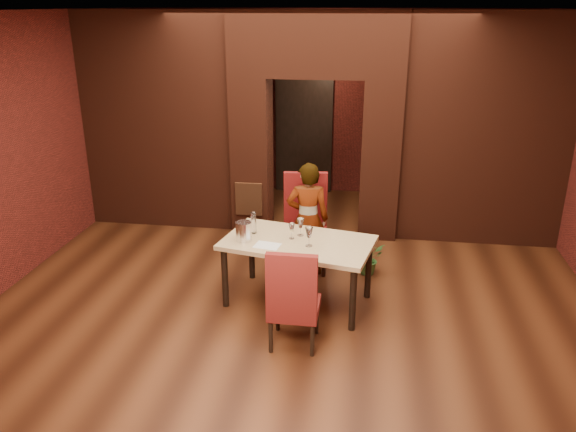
# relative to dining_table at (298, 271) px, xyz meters

# --- Properties ---
(floor) EXTENTS (8.00, 8.00, 0.00)m
(floor) POSITION_rel_dining_table_xyz_m (-0.04, 0.24, -0.39)
(floor) COLOR #4C2613
(floor) RESTS_ON ground
(ceiling) EXTENTS (7.00, 8.00, 0.04)m
(ceiling) POSITION_rel_dining_table_xyz_m (-0.04, 0.24, 2.81)
(ceiling) COLOR silver
(ceiling) RESTS_ON ground
(wall_back) EXTENTS (7.00, 0.04, 3.20)m
(wall_back) POSITION_rel_dining_table_xyz_m (-0.04, 4.24, 1.21)
(wall_back) COLOR maroon
(wall_back) RESTS_ON ground
(wall_front) EXTENTS (7.00, 0.04, 3.20)m
(wall_front) POSITION_rel_dining_table_xyz_m (-0.04, -3.76, 1.21)
(wall_front) COLOR maroon
(wall_front) RESTS_ON ground
(wall_left) EXTENTS (0.04, 8.00, 3.20)m
(wall_left) POSITION_rel_dining_table_xyz_m (-3.54, 0.24, 1.21)
(wall_left) COLOR maroon
(wall_left) RESTS_ON ground
(pillar_left) EXTENTS (0.55, 0.55, 2.30)m
(pillar_left) POSITION_rel_dining_table_xyz_m (-0.99, 2.24, 0.76)
(pillar_left) COLOR maroon
(pillar_left) RESTS_ON ground
(pillar_right) EXTENTS (0.55, 0.55, 2.30)m
(pillar_right) POSITION_rel_dining_table_xyz_m (0.91, 2.24, 0.76)
(pillar_right) COLOR maroon
(pillar_right) RESTS_ON ground
(lintel) EXTENTS (2.45, 0.55, 0.90)m
(lintel) POSITION_rel_dining_table_xyz_m (-0.04, 2.24, 2.36)
(lintel) COLOR maroon
(lintel) RESTS_ON ground
(wing_wall_left) EXTENTS (2.28, 0.35, 3.20)m
(wing_wall_left) POSITION_rel_dining_table_xyz_m (-2.41, 2.24, 1.21)
(wing_wall_left) COLOR maroon
(wing_wall_left) RESTS_ON ground
(wing_wall_right) EXTENTS (2.28, 0.35, 3.20)m
(wing_wall_right) POSITION_rel_dining_table_xyz_m (2.32, 2.24, 1.21)
(wing_wall_right) COLOR maroon
(wing_wall_right) RESTS_ON ground
(vent_panel) EXTENTS (0.40, 0.03, 0.50)m
(vent_panel) POSITION_rel_dining_table_xyz_m (-0.99, 1.95, 0.16)
(vent_panel) COLOR #9E552E
(vent_panel) RESTS_ON ground
(rear_door) EXTENTS (0.90, 0.08, 2.10)m
(rear_door) POSITION_rel_dining_table_xyz_m (-0.44, 4.18, 0.66)
(rear_door) COLOR black
(rear_door) RESTS_ON ground
(rear_door_frame) EXTENTS (1.02, 0.04, 2.22)m
(rear_door_frame) POSITION_rel_dining_table_xyz_m (-0.44, 4.14, 0.66)
(rear_door_frame) COLOR black
(rear_door_frame) RESTS_ON ground
(dining_table) EXTENTS (1.80, 1.24, 0.77)m
(dining_table) POSITION_rel_dining_table_xyz_m (0.00, 0.00, 0.00)
(dining_table) COLOR tan
(dining_table) RESTS_ON ground
(chair_far) EXTENTS (0.63, 0.63, 1.24)m
(chair_far) POSITION_rel_dining_table_xyz_m (-0.02, 0.89, 0.23)
(chair_far) COLOR maroon
(chair_far) RESTS_ON ground
(chair_near) EXTENTS (0.49, 0.49, 1.09)m
(chair_near) POSITION_rel_dining_table_xyz_m (0.08, -0.85, 0.16)
(chair_near) COLOR maroon
(chair_near) RESTS_ON ground
(person_seated) EXTENTS (0.57, 0.41, 1.47)m
(person_seated) POSITION_rel_dining_table_xyz_m (0.02, 0.78, 0.35)
(person_seated) COLOR white
(person_seated) RESTS_ON ground
(wine_glass_a) EXTENTS (0.07, 0.07, 0.18)m
(wine_glass_a) POSITION_rel_dining_table_xyz_m (-0.08, 0.05, 0.48)
(wine_glass_a) COLOR white
(wine_glass_a) RESTS_ON dining_table
(wine_glass_b) EXTENTS (0.08, 0.08, 0.21)m
(wine_glass_b) POSITION_rel_dining_table_xyz_m (0.01, 0.15, 0.49)
(wine_glass_b) COLOR white
(wine_glass_b) RESTS_ON dining_table
(wine_glass_c) EXTENTS (0.09, 0.09, 0.22)m
(wine_glass_c) POSITION_rel_dining_table_xyz_m (0.14, -0.13, 0.50)
(wine_glass_c) COLOR white
(wine_glass_c) RESTS_ON dining_table
(tasting_sheet) EXTENTS (0.31, 0.25, 0.00)m
(tasting_sheet) POSITION_rel_dining_table_xyz_m (-0.32, -0.19, 0.39)
(tasting_sheet) COLOR silver
(tasting_sheet) RESTS_ON dining_table
(wine_bucket) EXTENTS (0.18, 0.18, 0.22)m
(wine_bucket) POSITION_rel_dining_table_xyz_m (-0.60, -0.09, 0.50)
(wine_bucket) COLOR silver
(wine_bucket) RESTS_ON dining_table
(water_bottle) EXTENTS (0.06, 0.06, 0.27)m
(water_bottle) POSITION_rel_dining_table_xyz_m (-0.54, 0.15, 0.52)
(water_bottle) COLOR white
(water_bottle) RESTS_ON dining_table
(potted_plant) EXTENTS (0.49, 0.49, 0.41)m
(potted_plant) POSITION_rel_dining_table_xyz_m (0.80, 0.87, -0.18)
(potted_plant) COLOR #325E27
(potted_plant) RESTS_ON ground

